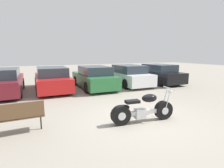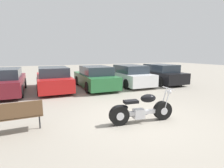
# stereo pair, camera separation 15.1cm
# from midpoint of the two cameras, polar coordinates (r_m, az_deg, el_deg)

# --- Properties ---
(ground_plane) EXTENTS (60.00, 60.00, 0.00)m
(ground_plane) POSITION_cam_midpoint_polar(r_m,az_deg,el_deg) (6.08, 8.58, -11.03)
(ground_plane) COLOR gray
(motorcycle) EXTENTS (2.15, 0.65, 1.06)m
(motorcycle) POSITION_cam_midpoint_polar(r_m,az_deg,el_deg) (5.67, 10.23, -8.30)
(motorcycle) COLOR black
(motorcycle) RESTS_ON ground_plane
(parked_car_maroon) EXTENTS (1.87, 4.39, 1.39)m
(parked_car_maroon) POSITION_cam_midpoint_polar(r_m,az_deg,el_deg) (11.03, -31.22, 0.59)
(parked_car_maroon) COLOR maroon
(parked_car_maroon) RESTS_ON ground_plane
(parked_car_red) EXTENTS (1.87, 4.39, 1.39)m
(parked_car_red) POSITION_cam_midpoint_polar(r_m,az_deg,el_deg) (10.97, -18.22, 1.48)
(parked_car_red) COLOR red
(parked_car_red) RESTS_ON ground_plane
(parked_car_green) EXTENTS (1.87, 4.39, 1.39)m
(parked_car_green) POSITION_cam_midpoint_polar(r_m,az_deg,el_deg) (11.15, -5.19, 2.06)
(parked_car_green) COLOR #286B38
(parked_car_green) RESTS_ON ground_plane
(parked_car_white) EXTENTS (1.87, 4.39, 1.39)m
(parked_car_white) POSITION_cam_midpoint_polar(r_m,az_deg,el_deg) (12.23, 5.88, 2.74)
(parked_car_white) COLOR white
(parked_car_white) RESTS_ON ground_plane
(parked_car_black) EXTENTS (1.87, 4.39, 1.39)m
(parked_car_black) POSITION_cam_midpoint_polar(r_m,az_deg,el_deg) (13.53, 15.39, 3.12)
(parked_car_black) COLOR black
(parked_car_black) RESTS_ON ground_plane
(park_bench) EXTENTS (1.73, 0.46, 0.89)m
(park_bench) POSITION_cam_midpoint_polar(r_m,az_deg,el_deg) (5.42, -30.09, -8.79)
(park_bench) COLOR brown
(park_bench) RESTS_ON ground_plane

